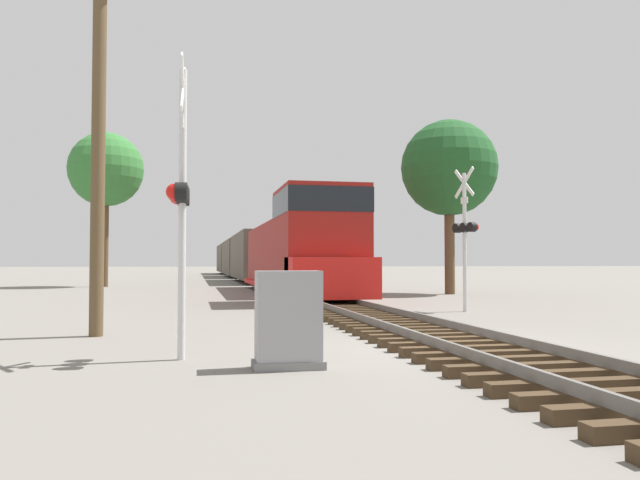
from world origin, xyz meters
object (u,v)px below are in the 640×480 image
object	(u,v)px
tree_far_right	(449,169)
tree_mid_background	(106,170)
crossing_signal_far	(465,230)
crossing_signal_near	(181,196)
relay_cabinet	(288,320)
utility_pole	(99,116)
freight_train	(248,257)

from	to	relation	value
tree_far_right	tree_mid_background	world-z (taller)	tree_mid_background
crossing_signal_far	crossing_signal_near	bearing A→B (deg)	118.48
crossing_signal_far	tree_far_right	bearing A→B (deg)	-35.40
crossing_signal_near	crossing_signal_far	xyz separation A→B (m)	(8.49, 7.97, -0.06)
crossing_signal_near	relay_cabinet	distance (m)	2.69
crossing_signal_far	utility_pole	distance (m)	11.36
freight_train	crossing_signal_far	world-z (taller)	crossing_signal_far
freight_train	utility_pole	bearing A→B (deg)	-99.45
crossing_signal_far	tree_far_right	size ratio (longest dim) A/B	0.53
tree_mid_background	utility_pole	bearing A→B (deg)	-82.78
utility_pole	tree_mid_background	size ratio (longest dim) A/B	0.93
crossing_signal_far	relay_cabinet	distance (m)	11.59
relay_cabinet	utility_pole	world-z (taller)	utility_pole
freight_train	tree_far_right	distance (m)	26.25
crossing_signal_near	tree_far_right	bearing A→B (deg)	147.93
crossing_signal_far	tree_mid_background	size ratio (longest dim) A/B	0.47
tree_mid_background	freight_train	bearing A→B (deg)	51.35
crossing_signal_far	tree_far_right	distance (m)	11.15
relay_cabinet	tree_mid_background	bearing A→B (deg)	102.03
freight_train	tree_mid_background	size ratio (longest dim) A/B	7.06
crossing_signal_near	crossing_signal_far	world-z (taller)	crossing_signal_near
freight_train	tree_far_right	size ratio (longest dim) A/B	8.09
crossing_signal_near	crossing_signal_far	bearing A→B (deg)	135.50
freight_train	utility_pole	size ratio (longest dim) A/B	7.60
tree_far_right	tree_mid_background	distance (m)	21.39
utility_pole	tree_far_right	world-z (taller)	utility_pole
crossing_signal_far	utility_pole	world-z (taller)	utility_pole
crossing_signal_far	tree_mid_background	xyz separation A→B (m)	(-13.63, 22.33, 4.72)
relay_cabinet	utility_pole	bearing A→B (deg)	125.45
utility_pole	tree_mid_background	xyz separation A→B (m)	(-3.39, 26.79, 2.66)
tree_mid_background	crossing_signal_near	bearing A→B (deg)	-80.36
relay_cabinet	tree_far_right	xyz separation A→B (m)	(10.67, 19.01, 5.32)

